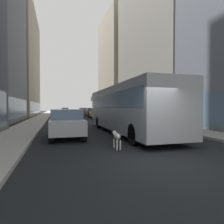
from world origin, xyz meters
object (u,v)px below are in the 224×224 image
object	(u,v)px
transit_bus	(126,107)
dalmatian_dog	(117,136)
car_red_coupe	(83,111)
car_white_van	(65,111)
car_yellow_taxi	(97,113)
car_silver_sedan	(66,123)
car_black_suv	(91,112)

from	to	relation	value
transit_bus	dalmatian_dog	xyz separation A→B (m)	(-2.12, -4.65, -1.26)
transit_bus	car_red_coupe	distance (m)	34.83
car_white_van	car_yellow_taxi	bearing A→B (deg)	-79.16
car_yellow_taxi	car_silver_sedan	bearing A→B (deg)	-106.98
car_white_van	car_red_coupe	distance (m)	5.31
car_white_van	dalmatian_dog	xyz separation A→B (m)	(0.28, -42.92, -0.31)
car_silver_sedan	car_black_suv	bearing A→B (deg)	76.61
car_black_suv	car_red_coupe	xyz separation A→B (m)	(0.00, 12.21, 0.00)
transit_bus	car_red_coupe	size ratio (longest dim) A/B	2.64
car_silver_sedan	dalmatian_dog	bearing A→B (deg)	-62.95
car_silver_sedan	car_black_suv	world-z (taller)	same
car_silver_sedan	car_red_coupe	distance (m)	36.17
car_black_suv	car_white_van	xyz separation A→B (m)	(-4.00, 15.71, 0.00)
dalmatian_dog	car_silver_sedan	bearing A→B (deg)	117.05
transit_bus	car_red_coupe	xyz separation A→B (m)	(1.60, 34.78, -0.95)
car_yellow_taxi	dalmatian_dog	size ratio (longest dim) A/B	4.12
car_red_coupe	car_yellow_taxi	bearing A→B (deg)	-90.00
car_silver_sedan	dalmatian_dog	size ratio (longest dim) A/B	4.50
car_black_suv	car_red_coupe	distance (m)	12.21
transit_bus	car_silver_sedan	world-z (taller)	transit_bus
car_silver_sedan	car_white_van	bearing A→B (deg)	87.66
car_silver_sedan	dalmatian_dog	distance (m)	4.16
car_white_van	transit_bus	bearing A→B (deg)	-86.41
car_white_van	car_silver_sedan	bearing A→B (deg)	-92.34
car_yellow_taxi	car_white_van	size ratio (longest dim) A/B	0.90
car_black_suv	car_red_coupe	size ratio (longest dim) A/B	0.95
car_silver_sedan	car_white_van	world-z (taller)	same
car_yellow_taxi	car_silver_sedan	size ratio (longest dim) A/B	0.92
transit_bus	car_silver_sedan	xyz separation A→B (m)	(-4.00, -0.96, -0.95)
car_yellow_taxi	car_black_suv	world-z (taller)	same
car_black_suv	car_white_van	world-z (taller)	same
car_red_coupe	dalmatian_dog	xyz separation A→B (m)	(-3.72, -39.43, -0.31)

